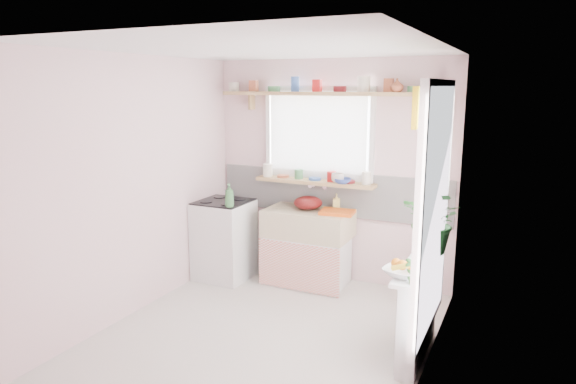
% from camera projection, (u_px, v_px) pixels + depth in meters
% --- Properties ---
extents(room, '(3.20, 3.20, 3.20)m').
position_uv_depth(room, '(369.00, 175.00, 4.85)').
color(room, beige).
rests_on(room, ground).
extents(sink_unit, '(0.95, 0.65, 1.11)m').
position_uv_depth(sink_unit, '(308.00, 246.00, 5.77)').
color(sink_unit, white).
rests_on(sink_unit, ground).
extents(cooker, '(0.58, 0.58, 0.93)m').
position_uv_depth(cooker, '(224.00, 239.00, 5.94)').
color(cooker, white).
rests_on(cooker, ground).
extents(radiator_ledge, '(0.22, 0.95, 0.78)m').
position_uv_depth(radiator_ledge, '(418.00, 310.00, 4.20)').
color(radiator_ledge, white).
rests_on(radiator_ledge, ground).
extents(windowsill, '(1.40, 0.22, 0.04)m').
position_uv_depth(windowsill, '(315.00, 182.00, 5.79)').
color(windowsill, tan).
rests_on(windowsill, room).
extents(pine_shelf, '(2.52, 0.24, 0.04)m').
position_uv_depth(pine_shelf, '(328.00, 94.00, 5.52)').
color(pine_shelf, tan).
rests_on(pine_shelf, room).
extents(shelf_crockery, '(2.47, 0.11, 0.12)m').
position_uv_depth(shelf_crockery, '(326.00, 87.00, 5.51)').
color(shelf_crockery, silver).
rests_on(shelf_crockery, pine_shelf).
extents(sill_crockery, '(1.35, 0.11, 0.12)m').
position_uv_depth(sill_crockery, '(313.00, 175.00, 5.78)').
color(sill_crockery, silver).
rests_on(sill_crockery, windowsill).
extents(dish_tray, '(0.39, 0.31, 0.04)m').
position_uv_depth(dish_tray, '(337.00, 212.00, 5.52)').
color(dish_tray, orange).
rests_on(dish_tray, sink_unit).
extents(colander, '(0.36, 0.36, 0.15)m').
position_uv_depth(colander, '(308.00, 203.00, 5.73)').
color(colander, '#530E0E').
rests_on(colander, sink_unit).
extents(jade_plant, '(0.65, 0.61, 0.58)m').
position_uv_depth(jade_plant, '(435.00, 221.00, 4.41)').
color(jade_plant, '#2C6E2D').
rests_on(jade_plant, radiator_ledge).
extents(fruit_bowl, '(0.33, 0.33, 0.07)m').
position_uv_depth(fruit_bowl, '(402.00, 272.00, 3.91)').
color(fruit_bowl, white).
rests_on(fruit_bowl, radiator_ledge).
extents(herb_pot, '(0.12, 0.09, 0.21)m').
position_uv_depth(herb_pot, '(412.00, 271.00, 3.74)').
color(herb_pot, '#2D6227').
rests_on(herb_pot, radiator_ledge).
extents(soap_bottle_sink, '(0.10, 0.10, 0.17)m').
position_uv_depth(soap_bottle_sink, '(336.00, 201.00, 5.74)').
color(soap_bottle_sink, '#F2DA6B').
rests_on(soap_bottle_sink, sink_unit).
extents(sill_cup, '(0.18, 0.18, 0.11)m').
position_uv_depth(sill_cup, '(338.00, 178.00, 5.60)').
color(sill_cup, beige).
rests_on(sill_cup, windowsill).
extents(sill_bowl, '(0.23, 0.23, 0.06)m').
position_uv_depth(sill_bowl, '(342.00, 181.00, 5.58)').
color(sill_bowl, '#344FAB').
rests_on(sill_bowl, windowsill).
extents(shelf_vase, '(0.13, 0.13, 0.14)m').
position_uv_depth(shelf_vase, '(397.00, 85.00, 5.13)').
color(shelf_vase, brown).
rests_on(shelf_vase, pine_shelf).
extents(cooker_bottle, '(0.11, 0.11, 0.26)m').
position_uv_depth(cooker_bottle, '(229.00, 195.00, 5.54)').
color(cooker_bottle, '#3D7B43').
rests_on(cooker_bottle, cooker).
extents(fruit, '(0.20, 0.14, 0.10)m').
position_uv_depth(fruit, '(403.00, 265.00, 3.90)').
color(fruit, orange).
rests_on(fruit, fruit_bowl).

